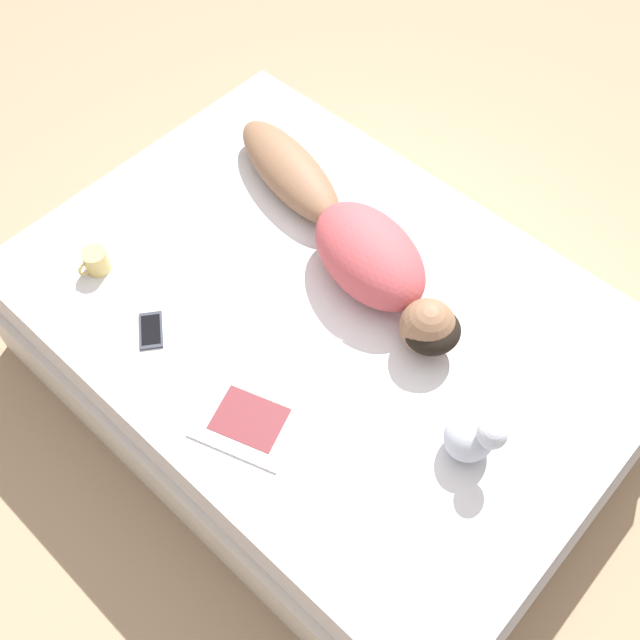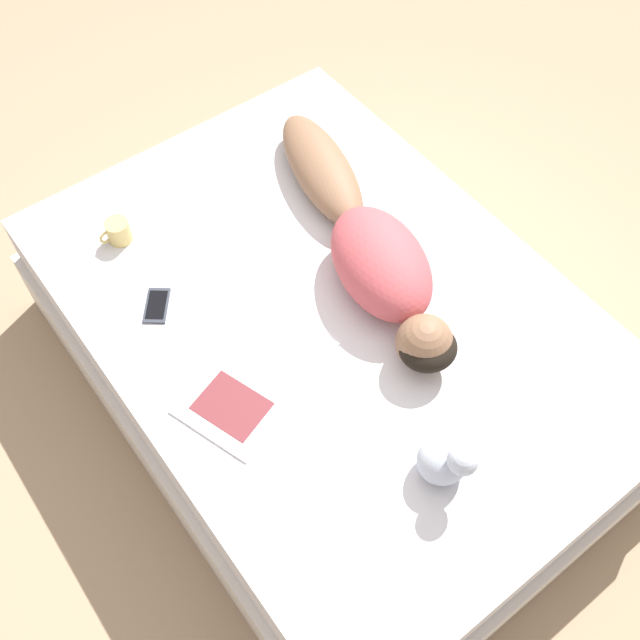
% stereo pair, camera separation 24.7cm
% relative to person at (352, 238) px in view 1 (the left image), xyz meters
% --- Properties ---
extents(ground_plane, '(12.00, 12.00, 0.00)m').
position_rel_person_xyz_m(ground_plane, '(0.23, 0.08, -0.63)').
color(ground_plane, '#9E8466').
extents(bed, '(1.55, 2.17, 0.53)m').
position_rel_person_xyz_m(bed, '(0.23, 0.08, -0.37)').
color(bed, beige).
rests_on(bed, ground_plane).
extents(person, '(0.52, 1.29, 0.23)m').
position_rel_person_xyz_m(person, '(0.00, 0.00, 0.00)').
color(person, brown).
rests_on(person, bed).
extents(open_magazine, '(0.58, 0.46, 0.01)m').
position_rel_person_xyz_m(open_magazine, '(0.59, 0.16, -0.09)').
color(open_magazine, white).
rests_on(open_magazine, bed).
extents(coffee_mug, '(0.12, 0.09, 0.09)m').
position_rel_person_xyz_m(coffee_mug, '(0.65, -0.62, -0.05)').
color(coffee_mug, tan).
rests_on(coffee_mug, bed).
extents(cell_phone, '(0.15, 0.16, 0.01)m').
position_rel_person_xyz_m(cell_phone, '(0.70, -0.28, -0.09)').
color(cell_phone, '#333842').
rests_on(cell_phone, bed).
extents(plush_toy, '(0.17, 0.18, 0.21)m').
position_rel_person_xyz_m(plush_toy, '(0.32, 0.76, -0.01)').
color(plush_toy, '#B2BCCC').
rests_on(plush_toy, bed).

